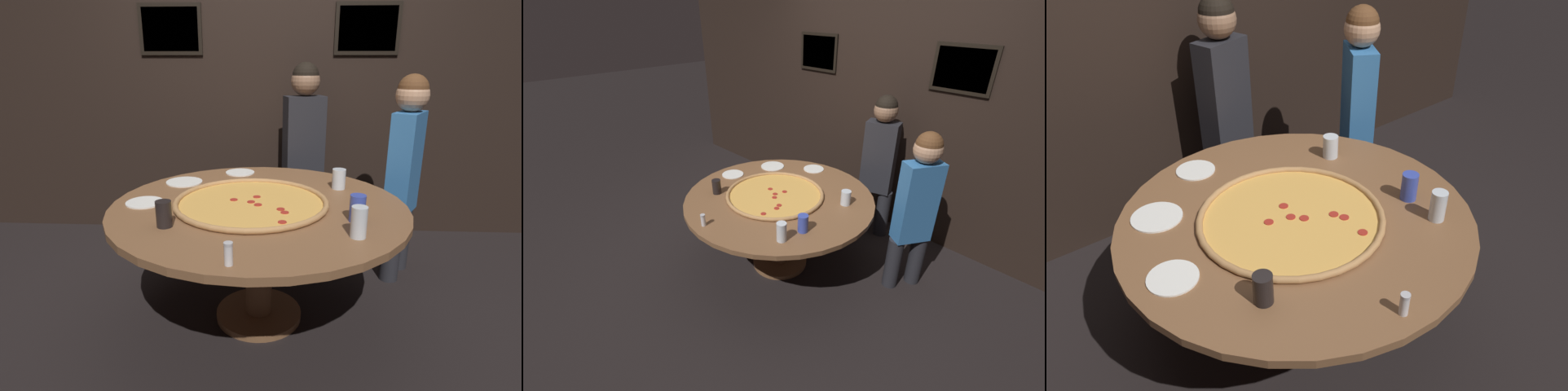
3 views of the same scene
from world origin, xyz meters
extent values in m
plane|color=black|center=(0.00, 0.00, 0.00)|extent=(24.00, 24.00, 0.00)
cube|color=black|center=(0.00, 1.43, 1.30)|extent=(6.40, 0.06, 2.60)
cylinder|color=brown|center=(0.00, 0.00, 0.72)|extent=(1.66, 1.66, 0.04)
cylinder|color=brown|center=(0.00, 0.00, 0.35)|extent=(0.16, 0.16, 0.70)
cylinder|color=brown|center=(0.00, 0.00, 0.02)|extent=(0.52, 0.52, 0.04)
cylinder|color=#E5A84C|center=(-0.04, -0.01, 0.75)|extent=(0.83, 0.83, 0.01)
torus|color=#B27F4C|center=(-0.04, -0.01, 0.76)|extent=(0.87, 0.87, 0.03)
cylinder|color=#A8281E|center=(0.00, -0.06, 0.75)|extent=(0.04, 0.04, 0.00)
cylinder|color=#A8281E|center=(0.13, -0.30, 0.75)|extent=(0.04, 0.04, 0.00)
cylinder|color=#A8281E|center=(0.15, -0.17, 0.75)|extent=(0.04, 0.04, 0.00)
cylinder|color=#A8281E|center=(0.13, -0.12, 0.75)|extent=(0.04, 0.04, 0.00)
cylinder|color=#A8281E|center=(-0.04, -0.01, 0.75)|extent=(0.04, 0.04, 0.00)
cylinder|color=#A8281E|center=(-0.01, 0.08, 0.75)|extent=(0.04, 0.04, 0.00)
cylinder|color=#A8281E|center=(-0.14, 0.02, 0.75)|extent=(0.04, 0.04, 0.00)
cylinder|color=#384CB7|center=(0.51, -0.24, 0.81)|extent=(0.08, 0.08, 0.14)
cylinder|color=silver|center=(0.49, 0.31, 0.80)|extent=(0.08, 0.08, 0.13)
cylinder|color=black|center=(-0.44, -0.36, 0.81)|extent=(0.08, 0.08, 0.13)
cylinder|color=silver|center=(0.48, -0.43, 0.81)|extent=(0.07, 0.07, 0.15)
cylinder|color=white|center=(-0.65, -0.02, 0.74)|extent=(0.21, 0.21, 0.01)
cylinder|color=white|center=(-0.51, 0.39, 0.74)|extent=(0.24, 0.24, 0.01)
cylinder|color=white|center=(-0.17, 0.65, 0.74)|extent=(0.20, 0.20, 0.01)
cylinder|color=silver|center=(-0.08, -0.73, 0.78)|extent=(0.04, 0.04, 0.08)
cylinder|color=#B7B7BC|center=(-0.08, -0.73, 0.83)|extent=(0.04, 0.04, 0.01)
cylinder|color=#232328|center=(0.42, 1.13, 0.26)|extent=(0.17, 0.17, 0.52)
cylinder|color=#232328|center=(0.19, 1.07, 0.26)|extent=(0.17, 0.17, 0.52)
cube|color=#232328|center=(0.30, 1.10, 0.88)|extent=(0.34, 0.24, 0.73)
sphere|color=#8C664C|center=(0.30, 1.10, 1.36)|extent=(0.22, 0.22, 0.22)
sphere|color=black|center=(0.30, 1.10, 1.40)|extent=(0.21, 0.21, 0.21)
cylinder|color=#232328|center=(1.03, 0.69, 0.25)|extent=(0.18, 0.18, 0.49)
cylinder|color=#232328|center=(0.91, 0.50, 0.25)|extent=(0.18, 0.18, 0.49)
cube|color=#3370B2|center=(0.97, 0.60, 0.84)|extent=(0.29, 0.34, 0.69)
sphere|color=tan|center=(0.97, 0.60, 1.29)|extent=(0.21, 0.21, 0.21)
sphere|color=brown|center=(0.97, 0.60, 1.33)|extent=(0.20, 0.20, 0.20)
camera|label=1|loc=(0.12, -2.16, 1.51)|focal=28.00mm
camera|label=2|loc=(1.95, -1.84, 2.24)|focal=24.00mm
camera|label=3|loc=(-1.18, -1.51, 2.15)|focal=35.00mm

